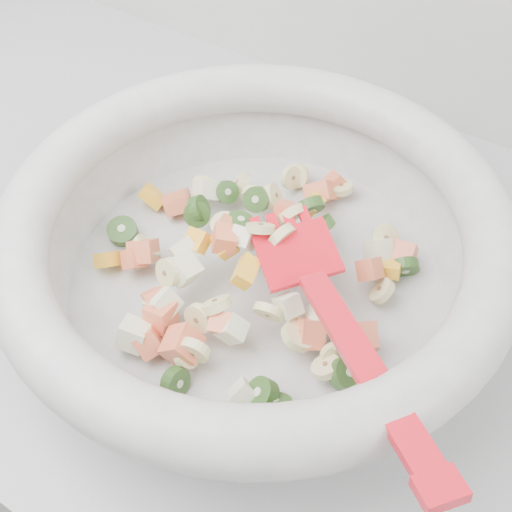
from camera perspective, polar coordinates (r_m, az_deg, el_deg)
The scene contains 2 objects.
counter at distance 0.98m, azimuth 3.60°, elevation -18.97°, with size 2.00×0.60×0.90m, color gray.
mixing_bowl at distance 0.53m, azimuth 0.00°, elevation 1.01°, with size 0.43×0.42×0.12m.
Camera 1 is at (0.15, 1.11, 1.36)m, focal length 45.00 mm.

